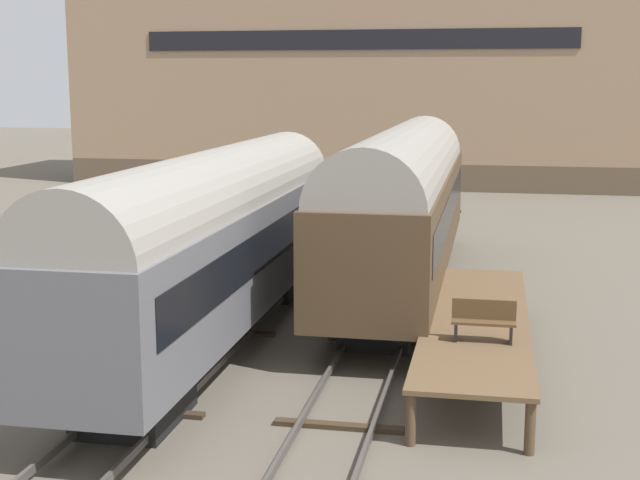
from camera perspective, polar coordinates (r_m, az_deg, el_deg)
name	(u,v)px	position (r m, az deg, el deg)	size (l,w,h in m)	color
ground_plane	(192,368)	(21.69, -8.22, -8.14)	(200.00, 200.00, 0.00)	#60594C
track_left	(34,353)	(23.27, -17.84, -6.89)	(2.60, 60.00, 0.26)	#4C4742
track_middle	(191,363)	(21.64, -8.23, -7.78)	(2.60, 60.00, 0.26)	#4C4742
track_right	(361,373)	(20.71, 2.62, -8.52)	(2.60, 60.00, 0.26)	#4C4742
train_car_brown	(403,198)	(28.94, 5.31, 2.67)	(3.12, 18.55, 5.32)	black
train_car_grey	(215,235)	(22.89, -6.72, 0.34)	(2.85, 16.86, 5.06)	black
station_platform	(476,320)	(22.05, 9.98, -5.09)	(2.49, 11.13, 1.13)	brown
bench	(484,319)	(19.93, 10.43, -5.01)	(1.40, 0.40, 0.91)	brown
warehouse_building	(369,56)	(61.95, 3.18, 11.66)	(38.05, 12.59, 16.77)	brown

